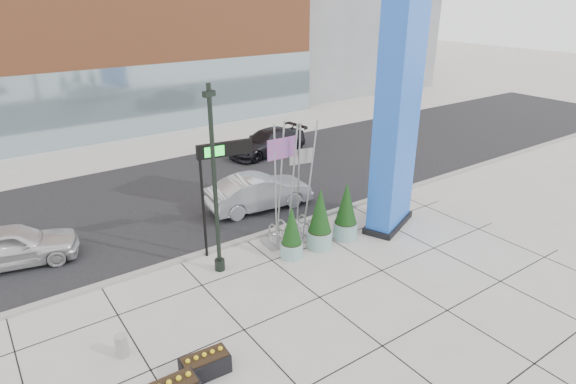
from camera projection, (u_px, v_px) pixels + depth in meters
ground at (279, 293)px, 16.78m from camera, size 160.00×160.00×0.00m
street_asphalt at (169, 199)px, 24.33m from camera, size 80.00×12.00×0.02m
curb_edge at (225, 246)px, 19.78m from camera, size 80.00×0.30×0.12m
tower_podium at (86, 53)px, 35.58m from camera, size 34.00×10.00×11.00m
tower_glass_front at (111, 105)px, 33.11m from camera, size 34.00×0.60×5.00m
blue_pylon at (397, 125)px, 19.90m from camera, size 3.13×2.28×9.54m
lamp_post at (216, 200)px, 17.10m from camera, size 0.48×0.39×7.01m
public_art_sculpture at (289, 211)px, 19.87m from camera, size 2.36×1.36×5.13m
concrete_bollard at (122, 346)px, 13.79m from camera, size 0.36×0.36×0.70m
overhead_street_sign at (219, 159)px, 18.06m from camera, size 2.16×0.51×4.58m
round_planter_east at (346, 212)px, 20.11m from camera, size 1.02×1.02×2.55m
round_planter_mid at (320, 220)px, 19.36m from camera, size 1.04×1.04×2.60m
round_planter_west at (292, 233)px, 18.69m from camera, size 0.88×0.88×2.21m
box_planter_north at (205, 364)px, 13.13m from camera, size 1.35×0.74×0.72m
car_white_west at (12, 246)px, 18.26m from camera, size 5.00×2.91×1.60m
car_silver_mid at (259, 192)px, 23.05m from camera, size 5.22×2.26×1.67m
car_dark_east at (268, 142)px, 30.79m from camera, size 5.64×2.87×1.57m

